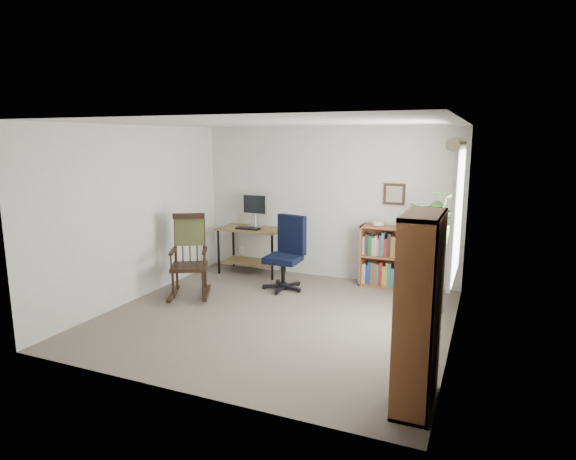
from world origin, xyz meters
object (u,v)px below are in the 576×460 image
at_px(desk, 252,251).
at_px(low_bookshelf, 390,257).
at_px(rocking_chair, 189,256).
at_px(tall_bookshelf, 419,312).
at_px(office_chair, 283,253).

bearing_deg(desk, low_bookshelf, 3.03).
relative_size(rocking_chair, tall_bookshelf, 0.72).
xyz_separation_m(low_bookshelf, tall_bookshelf, (0.86, -3.20, 0.36)).
relative_size(desk, tall_bookshelf, 0.65).
height_order(office_chair, low_bookshelf, office_chair).
xyz_separation_m(desk, rocking_chair, (-0.27, -1.42, 0.21)).
height_order(office_chair, rocking_chair, rocking_chair).
height_order(desk, office_chair, office_chair).
relative_size(desk, rocking_chair, 0.90).
distance_m(desk, low_bookshelf, 2.27).
distance_m(desk, rocking_chair, 1.46).
xyz_separation_m(desk, tall_bookshelf, (3.13, -3.08, 0.44)).
xyz_separation_m(office_chair, low_bookshelf, (1.43, 0.74, -0.09)).
distance_m(desk, office_chair, 1.06).
xyz_separation_m(office_chair, tall_bookshelf, (2.29, -2.46, 0.26)).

